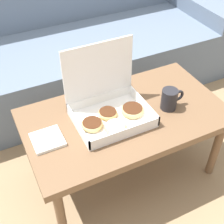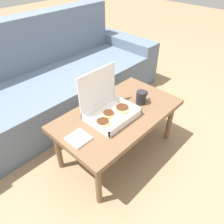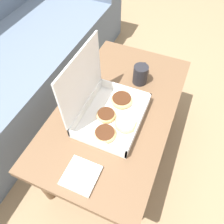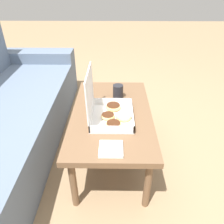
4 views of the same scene
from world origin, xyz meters
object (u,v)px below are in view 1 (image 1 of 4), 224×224
object	(u,v)px
coffee_table	(125,121)
coffee_mug	(170,99)
couch	(63,49)
pastry_box	(110,108)

from	to	relation	value
coffee_table	coffee_mug	xyz separation A→B (m)	(0.22, -0.05, 0.10)
couch	coffee_table	size ratio (longest dim) A/B	2.52
couch	pastry_box	bearing A→B (deg)	-94.51
pastry_box	coffee_mug	size ratio (longest dim) A/B	2.85
coffee_table	pastry_box	bearing A→B (deg)	168.15
couch	pastry_box	distance (m)	0.99
couch	pastry_box	size ratio (longest dim) A/B	7.09
pastry_box	coffee_table	bearing A→B (deg)	-11.85
pastry_box	coffee_mug	xyz separation A→B (m)	(0.30, -0.06, -0.00)
pastry_box	couch	bearing A→B (deg)	85.49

